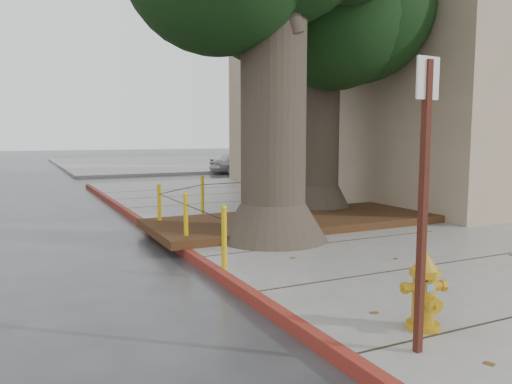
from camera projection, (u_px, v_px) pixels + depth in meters
ground at (380, 283)px, 7.11m from camera, size 140.00×140.00×0.00m
sidewalk_main at (509, 220)px, 11.94m from camera, size 16.00×26.00×0.15m
sidewalk_far at (175, 163)px, 36.52m from camera, size 16.00×20.00×0.15m
curb_red at (190, 255)px, 8.47m from camera, size 0.14×26.00×0.16m
planter_bed at (296, 221)px, 10.96m from camera, size 6.40×2.60×0.16m
building_corner at (446, 57)px, 18.48m from camera, size 12.00×13.00×10.00m
building_side_white at (321, 103)px, 36.78m from camera, size 10.00×10.00×9.00m
building_side_grey at (341, 92)px, 44.58m from camera, size 12.00×14.00×12.00m
tree_far at (329, 18)px, 12.44m from camera, size 4.50×3.80×7.17m
bollard_ring at (212, 203)px, 10.57m from camera, size 3.79×5.39×0.95m
fire_hydrant at (424, 291)px, 5.00m from camera, size 0.42×0.41×0.80m
signpost at (424, 189)px, 4.34m from camera, size 0.26×0.07×2.61m
car_silver at (240, 163)px, 27.75m from camera, size 3.50×1.69×1.15m
car_red at (283, 163)px, 28.01m from camera, size 3.35×1.22×1.10m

